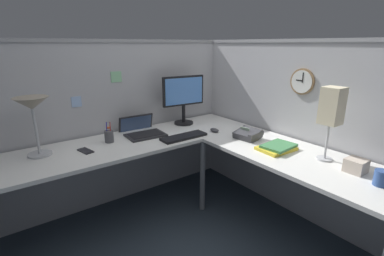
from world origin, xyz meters
TOP-DOWN VIEW (x-y plane):
  - ground_plane at (0.00, 0.00)m, footprint 6.80×6.80m
  - cubicle_wall_back at (-0.36, 0.87)m, footprint 2.57×0.12m
  - cubicle_wall_right at (0.87, -0.27)m, footprint 0.12×2.37m
  - desk at (-0.15, -0.05)m, footprint 2.35×2.15m
  - monitor at (0.28, 0.64)m, footprint 0.46×0.20m
  - laptop at (-0.23, 0.61)m, footprint 0.36×0.40m
  - keyboard at (0.02, 0.26)m, footprint 0.43×0.14m
  - computer_mouse at (0.36, 0.23)m, footprint 0.06×0.10m
  - desk_lamp_dome at (-1.09, 0.58)m, footprint 0.24×0.24m
  - pen_cup at (-0.56, 0.55)m, footprint 0.08×0.08m
  - cell_phone at (-0.79, 0.45)m, footprint 0.10×0.16m
  - office_phone at (0.47, -0.10)m, footprint 0.22×0.23m
  - book_stack at (0.45, -0.42)m, footprint 0.30×0.23m
  - desk_lamp_paper at (0.57, -0.75)m, footprint 0.13×0.13m
  - coffee_mug at (0.46, -1.15)m, footprint 0.08×0.08m
  - tissue_box at (0.53, -0.98)m, footprint 0.12×0.12m
  - wall_clock at (0.82, -0.35)m, footprint 0.04×0.22m
  - pinned_note_leftmost at (-0.72, 0.82)m, footprint 0.08×0.00m
  - pinned_note_middle at (-0.35, 0.82)m, footprint 0.10×0.00m

SIDE VIEW (x-z plane):
  - ground_plane at x=0.00m, z-range 0.00..0.00m
  - desk at x=-0.15m, z-range 0.27..1.00m
  - cell_phone at x=-0.79m, z-range 0.73..0.74m
  - keyboard at x=0.02m, z-range 0.73..0.75m
  - computer_mouse at x=0.36m, z-range 0.73..0.76m
  - book_stack at x=0.45m, z-range 0.73..0.77m
  - laptop at x=-0.23m, z-range 0.65..0.86m
  - office_phone at x=0.47m, z-range 0.71..0.82m
  - tissue_box at x=0.53m, z-range 0.73..0.82m
  - coffee_mug at x=0.46m, z-range 0.73..0.83m
  - pen_cup at x=-0.56m, z-range 0.69..0.87m
  - cubicle_wall_back at x=-0.36m, z-range 0.00..1.58m
  - cubicle_wall_right at x=0.87m, z-range 0.00..1.58m
  - monitor at x=0.28m, z-range 0.77..1.27m
  - pinned_note_leftmost at x=-0.72m, z-range 1.01..1.10m
  - desk_lamp_dome at x=-1.09m, z-range 0.87..1.32m
  - desk_lamp_paper at x=0.57m, z-range 0.85..1.38m
  - wall_clock at x=0.82m, z-range 1.13..1.35m
  - pinned_note_middle at x=-0.35m, z-range 1.20..1.30m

